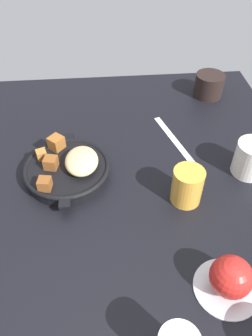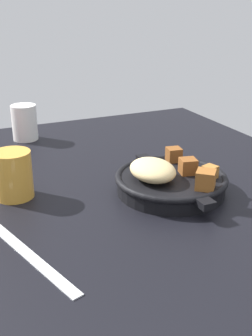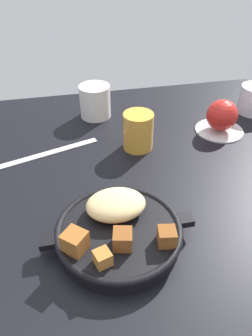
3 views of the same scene
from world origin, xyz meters
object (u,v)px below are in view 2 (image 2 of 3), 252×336
(cast_iron_skillet, at_px, (170,180))
(white_creamer_pitcher, at_px, (24,122))
(juice_glass_amber, at_px, (13,175))
(butter_knife, at_px, (30,256))

(cast_iron_skillet, distance_m, white_creamer_pitcher, 0.45)
(cast_iron_skillet, height_order, juice_glass_amber, juice_glass_amber)
(cast_iron_skillet, bearing_deg, white_creamer_pitcher, 22.57)
(cast_iron_skillet, height_order, butter_knife, cast_iron_skillet)
(cast_iron_skillet, distance_m, juice_glass_amber, 0.28)
(butter_knife, height_order, juice_glass_amber, juice_glass_amber)
(butter_knife, relative_size, juice_glass_amber, 2.69)
(white_creamer_pitcher, bearing_deg, cast_iron_skillet, -157.43)
(white_creamer_pitcher, bearing_deg, juice_glass_amber, 164.95)
(cast_iron_skillet, xyz_separation_m, white_creamer_pitcher, (0.41, 0.17, 0.02))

